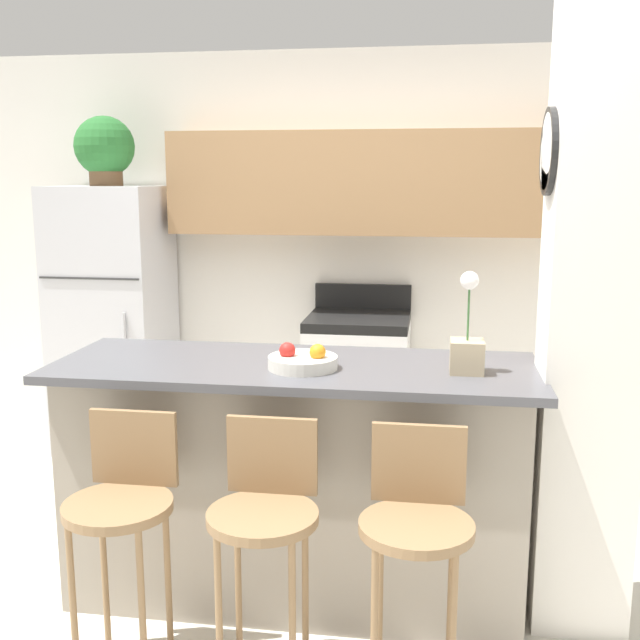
{
  "coord_description": "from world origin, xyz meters",
  "views": [
    {
      "loc": [
        0.55,
        -2.89,
        1.75
      ],
      "look_at": [
        0.0,
        0.69,
        1.06
      ],
      "focal_mm": 42.0,
      "sensor_mm": 36.0,
      "label": 1
    }
  ],
  "objects_px": {
    "fruit_bowl": "(303,361)",
    "bar_stool_left": "(123,505)",
    "refrigerator": "(114,319)",
    "potted_plant_on_fridge": "(105,149)",
    "orchid_vase": "(467,346)",
    "bar_stool_right": "(417,525)",
    "stove_range": "(358,386)",
    "bar_stool_mid": "(265,515)"
  },
  "relations": [
    {
      "from": "bar_stool_left",
      "to": "bar_stool_right",
      "type": "distance_m",
      "value": 1.03
    },
    {
      "from": "bar_stool_left",
      "to": "potted_plant_on_fridge",
      "type": "relative_size",
      "value": 2.15
    },
    {
      "from": "refrigerator",
      "to": "potted_plant_on_fridge",
      "type": "relative_size",
      "value": 3.97
    },
    {
      "from": "bar_stool_left",
      "to": "bar_stool_mid",
      "type": "bearing_deg",
      "value": 0.0
    },
    {
      "from": "refrigerator",
      "to": "fruit_bowl",
      "type": "distance_m",
      "value": 2.31
    },
    {
      "from": "refrigerator",
      "to": "stove_range",
      "type": "xyz_separation_m",
      "value": [
        1.6,
        0.02,
        -0.39
      ]
    },
    {
      "from": "bar_stool_mid",
      "to": "bar_stool_right",
      "type": "height_order",
      "value": "same"
    },
    {
      "from": "potted_plant_on_fridge",
      "to": "orchid_vase",
      "type": "height_order",
      "value": "potted_plant_on_fridge"
    },
    {
      "from": "fruit_bowl",
      "to": "bar_stool_left",
      "type": "bearing_deg",
      "value": -139.74
    },
    {
      "from": "bar_stool_mid",
      "to": "orchid_vase",
      "type": "relative_size",
      "value": 2.35
    },
    {
      "from": "refrigerator",
      "to": "bar_stool_left",
      "type": "distance_m",
      "value": 2.4
    },
    {
      "from": "bar_stool_left",
      "to": "bar_stool_right",
      "type": "height_order",
      "value": "same"
    },
    {
      "from": "bar_stool_left",
      "to": "stove_range",
      "type": "bearing_deg",
      "value": 74.51
    },
    {
      "from": "stove_range",
      "to": "bar_stool_left",
      "type": "distance_m",
      "value": 2.29
    },
    {
      "from": "refrigerator",
      "to": "bar_stool_left",
      "type": "height_order",
      "value": "refrigerator"
    },
    {
      "from": "refrigerator",
      "to": "bar_stool_left",
      "type": "bearing_deg",
      "value": -65.64
    },
    {
      "from": "potted_plant_on_fridge",
      "to": "orchid_vase",
      "type": "xyz_separation_m",
      "value": [
        2.18,
        -1.66,
        -0.81
      ]
    },
    {
      "from": "bar_stool_left",
      "to": "bar_stool_right",
      "type": "bearing_deg",
      "value": 0.0
    },
    {
      "from": "bar_stool_left",
      "to": "fruit_bowl",
      "type": "distance_m",
      "value": 0.85
    },
    {
      "from": "stove_range",
      "to": "bar_stool_left",
      "type": "height_order",
      "value": "stove_range"
    },
    {
      "from": "stove_range",
      "to": "bar_stool_left",
      "type": "xyz_separation_m",
      "value": [
        -0.61,
        -2.2,
        0.15
      ]
    },
    {
      "from": "refrigerator",
      "to": "fruit_bowl",
      "type": "relative_size",
      "value": 6.22
    },
    {
      "from": "bar_stool_mid",
      "to": "orchid_vase",
      "type": "distance_m",
      "value": 0.99
    },
    {
      "from": "bar_stool_left",
      "to": "potted_plant_on_fridge",
      "type": "bearing_deg",
      "value": 114.36
    },
    {
      "from": "bar_stool_left",
      "to": "bar_stool_right",
      "type": "xyz_separation_m",
      "value": [
        1.03,
        0.0,
        0.0
      ]
    },
    {
      "from": "potted_plant_on_fridge",
      "to": "orchid_vase",
      "type": "relative_size",
      "value": 1.09
    },
    {
      "from": "orchid_vase",
      "to": "potted_plant_on_fridge",
      "type": "bearing_deg",
      "value": 142.68
    },
    {
      "from": "bar_stool_mid",
      "to": "bar_stool_right",
      "type": "xyz_separation_m",
      "value": [
        0.51,
        0.0,
        0.0
      ]
    },
    {
      "from": "stove_range",
      "to": "bar_stool_right",
      "type": "bearing_deg",
      "value": -79.22
    },
    {
      "from": "stove_range",
      "to": "refrigerator",
      "type": "bearing_deg",
      "value": -179.14
    },
    {
      "from": "bar_stool_mid",
      "to": "fruit_bowl",
      "type": "distance_m",
      "value": 0.64
    },
    {
      "from": "bar_stool_left",
      "to": "orchid_vase",
      "type": "xyz_separation_m",
      "value": [
        1.2,
        0.51,
        0.5
      ]
    },
    {
      "from": "bar_stool_mid",
      "to": "refrigerator",
      "type": "bearing_deg",
      "value": 124.57
    },
    {
      "from": "refrigerator",
      "to": "bar_stool_right",
      "type": "bearing_deg",
      "value": -47.22
    },
    {
      "from": "bar_stool_right",
      "to": "fruit_bowl",
      "type": "xyz_separation_m",
      "value": [
        -0.47,
        0.48,
        0.43
      ]
    },
    {
      "from": "bar_stool_right",
      "to": "fruit_bowl",
      "type": "distance_m",
      "value": 0.79
    },
    {
      "from": "refrigerator",
      "to": "bar_stool_right",
      "type": "xyz_separation_m",
      "value": [
        2.02,
        -2.18,
        -0.24
      ]
    },
    {
      "from": "bar_stool_left",
      "to": "fruit_bowl",
      "type": "bearing_deg",
      "value": 40.26
    },
    {
      "from": "bar_stool_left",
      "to": "bar_stool_mid",
      "type": "relative_size",
      "value": 1.0
    },
    {
      "from": "bar_stool_right",
      "to": "fruit_bowl",
      "type": "bearing_deg",
      "value": 134.35
    },
    {
      "from": "orchid_vase",
      "to": "stove_range",
      "type": "bearing_deg",
      "value": 109.18
    },
    {
      "from": "stove_range",
      "to": "orchid_vase",
      "type": "height_order",
      "value": "orchid_vase"
    }
  ]
}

